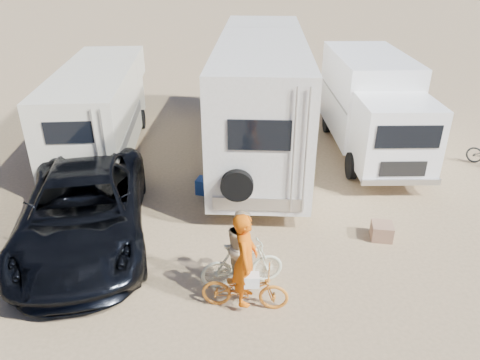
{
  "coord_description": "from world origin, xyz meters",
  "views": [
    {
      "loc": [
        -0.91,
        -6.97,
        6.23
      ],
      "look_at": [
        -0.65,
        2.55,
        1.3
      ],
      "focal_mm": 34.0,
      "sensor_mm": 36.0,
      "label": 1
    }
  ],
  "objects_px": {
    "box_truck": "(373,108)",
    "crate": "(382,231)",
    "dark_suv": "(84,209)",
    "bike_man": "(245,288)",
    "rider_woman": "(242,253)",
    "rv_left": "(100,112)",
    "bike_woman": "(242,264)",
    "rv_main": "(261,100)",
    "rider_man": "(245,267)",
    "cooler": "(207,186)"
  },
  "relations": [
    {
      "from": "box_truck",
      "to": "crate",
      "type": "bearing_deg",
      "value": -101.44
    },
    {
      "from": "box_truck",
      "to": "dark_suv",
      "type": "relative_size",
      "value": 1.08
    },
    {
      "from": "box_truck",
      "to": "dark_suv",
      "type": "distance_m",
      "value": 9.45
    },
    {
      "from": "bike_man",
      "to": "crate",
      "type": "height_order",
      "value": "bike_man"
    },
    {
      "from": "rider_woman",
      "to": "box_truck",
      "type": "bearing_deg",
      "value": -43.68
    },
    {
      "from": "dark_suv",
      "to": "crate",
      "type": "xyz_separation_m",
      "value": [
        6.97,
        -0.16,
        -0.63
      ]
    },
    {
      "from": "box_truck",
      "to": "crate",
      "type": "xyz_separation_m",
      "value": [
        -1.08,
        -5.06,
        -1.35
      ]
    },
    {
      "from": "dark_suv",
      "to": "crate",
      "type": "height_order",
      "value": "dark_suv"
    },
    {
      "from": "rv_left",
      "to": "box_truck",
      "type": "bearing_deg",
      "value": -5.0
    },
    {
      "from": "bike_woman",
      "to": "crate",
      "type": "height_order",
      "value": "bike_woman"
    },
    {
      "from": "rv_main",
      "to": "bike_man",
      "type": "distance_m",
      "value": 7.34
    },
    {
      "from": "bike_man",
      "to": "rider_woman",
      "type": "distance_m",
      "value": 0.73
    },
    {
      "from": "box_truck",
      "to": "dark_suv",
      "type": "height_order",
      "value": "box_truck"
    },
    {
      "from": "crate",
      "to": "rider_woman",
      "type": "bearing_deg",
      "value": -154.98
    },
    {
      "from": "box_truck",
      "to": "rider_man",
      "type": "height_order",
      "value": "box_truck"
    },
    {
      "from": "rv_left",
      "to": "rider_man",
      "type": "xyz_separation_m",
      "value": [
        4.47,
        -7.61,
        -0.45
      ]
    },
    {
      "from": "rv_main",
      "to": "box_truck",
      "type": "relative_size",
      "value": 1.44
    },
    {
      "from": "dark_suv",
      "to": "bike_man",
      "type": "relative_size",
      "value": 3.55
    },
    {
      "from": "bike_man",
      "to": "cooler",
      "type": "height_order",
      "value": "bike_man"
    },
    {
      "from": "bike_man",
      "to": "rider_man",
      "type": "height_order",
      "value": "rider_man"
    },
    {
      "from": "rider_man",
      "to": "crate",
      "type": "bearing_deg",
      "value": -49.13
    },
    {
      "from": "cooler",
      "to": "crate",
      "type": "xyz_separation_m",
      "value": [
        4.24,
        -2.35,
        -0.03
      ]
    },
    {
      "from": "cooler",
      "to": "rv_main",
      "type": "bearing_deg",
      "value": 73.86
    },
    {
      "from": "rv_main",
      "to": "dark_suv",
      "type": "xyz_separation_m",
      "value": [
        -4.4,
        -4.78,
        -1.08
      ]
    },
    {
      "from": "rv_left",
      "to": "rv_main",
      "type": "bearing_deg",
      "value": -7.85
    },
    {
      "from": "bike_woman",
      "to": "rv_main",
      "type": "bearing_deg",
      "value": -16.84
    },
    {
      "from": "box_truck",
      "to": "dark_suv",
      "type": "bearing_deg",
      "value": -148.11
    },
    {
      "from": "bike_man",
      "to": "rider_man",
      "type": "bearing_deg",
      "value": 0.0
    },
    {
      "from": "box_truck",
      "to": "rider_woman",
      "type": "relative_size",
      "value": 4.02
    },
    {
      "from": "rv_main",
      "to": "bike_man",
      "type": "xyz_separation_m",
      "value": [
        -0.76,
        -7.15,
        -1.46
      ]
    },
    {
      "from": "bike_woman",
      "to": "crate",
      "type": "distance_m",
      "value": 3.73
    },
    {
      "from": "rv_left",
      "to": "cooler",
      "type": "height_order",
      "value": "rv_left"
    },
    {
      "from": "rv_left",
      "to": "rider_woman",
      "type": "distance_m",
      "value": 8.28
    },
    {
      "from": "dark_suv",
      "to": "bike_man",
      "type": "bearing_deg",
      "value": -42.64
    },
    {
      "from": "rv_left",
      "to": "bike_man",
      "type": "distance_m",
      "value": 8.88
    },
    {
      "from": "rv_main",
      "to": "bike_woman",
      "type": "relative_size",
      "value": 5.39
    },
    {
      "from": "bike_man",
      "to": "rider_man",
      "type": "distance_m",
      "value": 0.51
    },
    {
      "from": "rv_left",
      "to": "bike_woman",
      "type": "distance_m",
      "value": 8.31
    },
    {
      "from": "box_truck",
      "to": "bike_woman",
      "type": "relative_size",
      "value": 3.75
    },
    {
      "from": "bike_woman",
      "to": "rider_woman",
      "type": "xyz_separation_m",
      "value": [
        0.0,
        0.0,
        0.28
      ]
    },
    {
      "from": "bike_man",
      "to": "crate",
      "type": "relative_size",
      "value": 3.43
    },
    {
      "from": "rider_man",
      "to": "crate",
      "type": "xyz_separation_m",
      "value": [
        3.34,
        2.21,
        -0.75
      ]
    },
    {
      "from": "box_truck",
      "to": "cooler",
      "type": "xyz_separation_m",
      "value": [
        -5.32,
        -2.72,
        -1.32
      ]
    },
    {
      "from": "box_truck",
      "to": "bike_man",
      "type": "xyz_separation_m",
      "value": [
        -4.41,
        -7.28,
        -1.11
      ]
    },
    {
      "from": "dark_suv",
      "to": "bike_man",
      "type": "height_order",
      "value": "dark_suv"
    },
    {
      "from": "dark_suv",
      "to": "crate",
      "type": "bearing_deg",
      "value": -10.81
    },
    {
      "from": "bike_man",
      "to": "bike_woman",
      "type": "bearing_deg",
      "value": 10.31
    },
    {
      "from": "crate",
      "to": "rv_main",
      "type": "bearing_deg",
      "value": 117.51
    },
    {
      "from": "dark_suv",
      "to": "rv_left",
      "type": "bearing_deg",
      "value": 89.52
    },
    {
      "from": "dark_suv",
      "to": "bike_man",
      "type": "xyz_separation_m",
      "value": [
        3.64,
        -2.38,
        -0.38
      ]
    }
  ]
}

